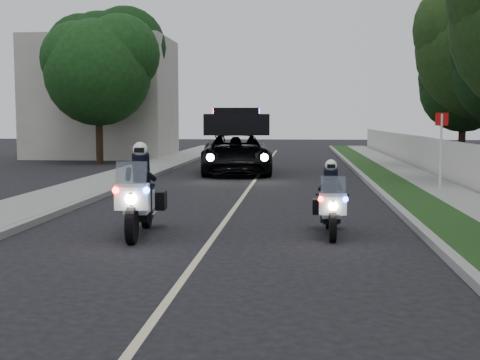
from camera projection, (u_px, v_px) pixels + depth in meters
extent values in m
plane|color=black|center=(207.00, 247.00, 11.49)|extent=(120.00, 120.00, 0.00)
cube|color=gray|center=(374.00, 187.00, 21.02)|extent=(0.20, 60.00, 0.15)
cube|color=#193814|center=(395.00, 187.00, 20.95)|extent=(1.20, 60.00, 0.16)
cube|color=gray|center=(436.00, 187.00, 20.83)|extent=(1.40, 60.00, 0.16)
cube|color=beige|center=(468.00, 167.00, 20.68)|extent=(0.22, 60.00, 1.50)
cube|color=gray|center=(130.00, 184.00, 21.77)|extent=(0.20, 60.00, 0.15)
cube|color=gray|center=(98.00, 184.00, 21.87)|extent=(2.00, 60.00, 0.16)
cube|color=#A8A396|center=(102.00, 98.00, 37.84)|extent=(8.00, 6.00, 7.00)
cube|color=#BFB78C|center=(250.00, 187.00, 21.40)|extent=(0.12, 50.00, 0.01)
imported|color=black|center=(236.00, 174.00, 26.83)|extent=(3.45, 6.30, 2.93)
imported|color=black|center=(220.00, 160.00, 35.48)|extent=(0.76, 1.64, 0.83)
imported|color=black|center=(220.00, 160.00, 35.48)|extent=(0.63, 0.45, 1.67)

